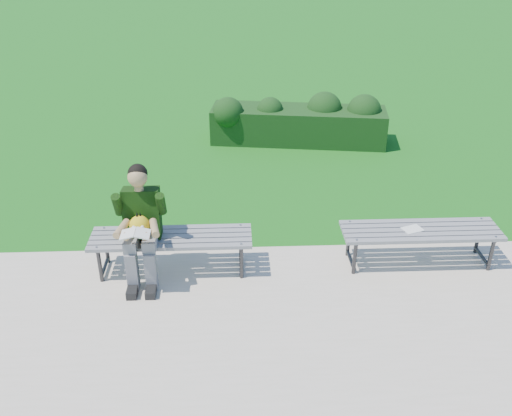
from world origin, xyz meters
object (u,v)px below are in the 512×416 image
(hedge, at_px, (301,121))
(bench_left, at_px, (171,240))
(paper_sheet, at_px, (412,229))
(bench_right, at_px, (420,233))
(seated_boy, at_px, (141,222))

(hedge, relative_size, bench_left, 1.72)
(paper_sheet, bearing_deg, bench_right, -0.00)
(hedge, relative_size, seated_boy, 2.36)
(hedge, distance_m, seated_boy, 4.65)
(seated_boy, bearing_deg, bench_left, 17.06)
(hedge, xyz_separation_m, paper_sheet, (0.82, -3.95, 0.08))
(bench_left, xyz_separation_m, paper_sheet, (2.74, 0.03, 0.06))
(bench_right, xyz_separation_m, seated_boy, (-3.14, -0.12, 0.30))
(hedge, relative_size, bench_right, 1.72)
(seated_boy, xyz_separation_m, paper_sheet, (3.04, 0.12, -0.24))
(bench_left, bearing_deg, hedge, 64.33)
(seated_boy, bearing_deg, hedge, 61.48)
(bench_right, bearing_deg, hedge, 103.16)
(hedge, distance_m, bench_right, 4.06)
(paper_sheet, bearing_deg, seated_boy, -177.68)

